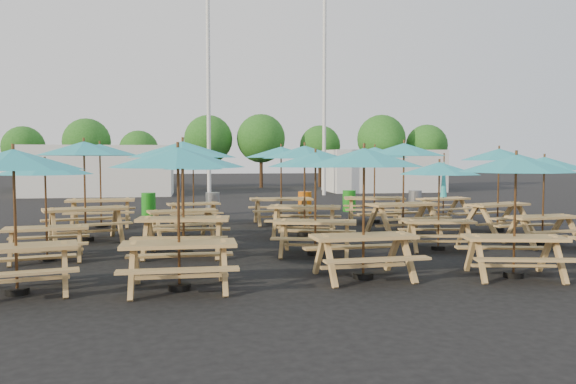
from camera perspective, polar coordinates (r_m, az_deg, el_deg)
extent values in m
plane|color=black|center=(15.36, 0.93, -4.44)|extent=(120.00, 120.00, 0.00)
cube|color=tan|center=(9.70, -25.91, -5.10)|extent=(1.89, 1.08, 0.06)
cube|color=tan|center=(9.10, -26.11, -7.49)|extent=(1.79, 0.64, 0.04)
cube|color=tan|center=(10.39, -25.65, -6.14)|extent=(1.79, 0.64, 0.04)
cylinder|color=black|center=(9.82, -25.80, -9.05)|extent=(0.36, 0.36, 0.10)
cylinder|color=brown|center=(9.65, -25.97, -2.71)|extent=(0.04, 0.04, 2.28)
cone|color=teal|center=(9.60, -26.13, 3.01)|extent=(2.53, 2.53, 0.32)
cube|color=tan|center=(12.60, -23.32, -3.39)|extent=(1.72, 0.89, 0.05)
cube|color=tan|center=(12.04, -23.53, -4.97)|extent=(1.66, 0.48, 0.04)
cube|color=tan|center=(13.23, -23.08, -4.22)|extent=(1.66, 0.48, 0.04)
cylinder|color=black|center=(12.69, -23.26, -6.21)|extent=(0.33, 0.33, 0.09)
cylinder|color=brown|center=(12.57, -23.37, -1.70)|extent=(0.04, 0.04, 2.10)
cone|color=teal|center=(12.52, -23.46, 2.33)|extent=(2.23, 2.23, 0.29)
cube|color=tan|center=(15.11, -19.90, -1.64)|extent=(2.14, 1.37, 0.07)
cube|color=tan|center=(14.42, -19.46, -3.16)|extent=(1.99, 0.90, 0.04)
cube|color=tan|center=(15.87, -20.25, -2.58)|extent=(1.99, 0.90, 0.04)
cylinder|color=black|center=(15.20, -19.84, -4.52)|extent=(0.40, 0.40, 0.11)
cylinder|color=brown|center=(15.08, -19.94, 0.08)|extent=(0.05, 0.05, 2.56)
cone|color=teal|center=(15.06, -20.03, 4.18)|extent=(3.00, 3.00, 0.36)
cube|color=tan|center=(18.09, -18.48, -0.79)|extent=(2.06, 0.93, 0.07)
cube|color=tan|center=(17.39, -18.65, -2.03)|extent=(2.02, 0.43, 0.04)
cube|color=tan|center=(18.85, -18.28, -1.61)|extent=(2.02, 0.43, 0.04)
cylinder|color=black|center=(18.16, -18.43, -3.21)|extent=(0.40, 0.40, 0.11)
cylinder|color=brown|center=(18.07, -18.51, 0.65)|extent=(0.05, 0.05, 2.56)
cone|color=teal|center=(18.05, -18.58, 4.08)|extent=(2.55, 2.55, 0.36)
cube|color=tan|center=(9.17, -11.02, -5.22)|extent=(1.81, 0.71, 0.06)
cube|color=tan|center=(8.57, -11.09, -7.82)|extent=(1.81, 0.26, 0.04)
cube|color=tan|center=(9.88, -10.92, -6.31)|extent=(1.81, 0.26, 0.04)
cylinder|color=black|center=(9.30, -10.97, -9.45)|extent=(0.36, 0.36, 0.10)
cylinder|color=brown|center=(9.12, -11.05, -2.65)|extent=(0.04, 0.04, 2.31)
cone|color=teal|center=(9.07, -11.12, 3.49)|extent=(2.16, 2.16, 0.32)
cube|color=tan|center=(12.33, -10.57, -2.71)|extent=(2.02, 0.95, 0.07)
cube|color=tan|center=(11.66, -10.97, -4.62)|extent=(1.97, 0.47, 0.04)
cube|color=tan|center=(13.07, -10.18, -3.74)|extent=(1.97, 0.47, 0.04)
cylinder|color=black|center=(12.43, -10.53, -6.14)|extent=(0.39, 0.39, 0.11)
cylinder|color=brown|center=(12.29, -10.59, -0.64)|extent=(0.05, 0.05, 2.50)
cone|color=teal|center=(12.26, -10.65, 4.27)|extent=(2.54, 2.54, 0.35)
cube|color=tan|center=(14.96, -10.68, -1.93)|extent=(1.87, 1.07, 0.06)
cube|color=tan|center=(14.36, -10.12, -3.28)|extent=(1.77, 0.64, 0.04)
cube|color=tan|center=(15.62, -11.16, -2.75)|extent=(1.77, 0.64, 0.04)
cylinder|color=black|center=(15.04, -10.65, -4.48)|extent=(0.35, 0.35, 0.10)
cylinder|color=brown|center=(14.93, -10.69, -0.40)|extent=(0.04, 0.04, 2.25)
cone|color=teal|center=(14.89, -10.74, 3.24)|extent=(2.51, 2.51, 0.31)
cube|color=tan|center=(17.99, -9.57, -1.19)|extent=(1.70, 0.90, 0.05)
cube|color=tan|center=(17.44, -9.22, -2.20)|extent=(1.63, 0.51, 0.04)
cube|color=tan|center=(18.60, -9.89, -1.85)|extent=(1.63, 0.51, 0.04)
cylinder|color=black|center=(18.05, -9.55, -3.15)|extent=(0.32, 0.32, 0.09)
cylinder|color=brown|center=(17.97, -9.59, -0.02)|extent=(0.04, 0.04, 2.06)
cone|color=teal|center=(17.93, -9.62, 2.75)|extent=(2.22, 2.22, 0.29)
cube|color=tan|center=(9.95, 7.67, -4.50)|extent=(1.85, 0.81, 0.06)
cube|color=tan|center=(9.38, 9.10, -6.80)|extent=(1.82, 0.36, 0.04)
cube|color=tan|center=(10.61, 6.38, -5.58)|extent=(1.82, 0.36, 0.04)
cylinder|color=black|center=(10.07, 7.64, -8.42)|extent=(0.36, 0.36, 0.10)
cylinder|color=brown|center=(9.90, 7.69, -2.13)|extent=(0.04, 0.04, 2.31)
cone|color=teal|center=(9.85, 7.73, 3.52)|extent=(2.27, 2.27, 0.32)
cube|color=tan|center=(12.24, 2.79, -3.05)|extent=(1.89, 1.15, 0.06)
cube|color=tan|center=(11.64, 2.57, -4.81)|extent=(1.77, 0.73, 0.04)
cube|color=tan|center=(12.92, 2.98, -3.98)|extent=(1.77, 0.73, 0.04)
cylinder|color=black|center=(12.34, 2.78, -6.18)|extent=(0.35, 0.35, 0.10)
cylinder|color=brown|center=(12.20, 2.80, -1.17)|extent=(0.04, 0.04, 2.26)
cone|color=teal|center=(12.16, 2.81, 3.32)|extent=(2.60, 2.60, 0.31)
cube|color=tan|center=(15.12, 1.69, -1.54)|extent=(2.07, 1.27, 0.06)
cube|color=tan|center=(14.45, 1.42, -3.01)|extent=(1.93, 0.81, 0.04)
cube|color=tan|center=(15.86, 1.93, -2.43)|extent=(1.93, 0.81, 0.04)
cylinder|color=black|center=(15.21, 1.68, -4.32)|extent=(0.39, 0.39, 0.11)
cylinder|color=brown|center=(15.09, 1.69, 0.13)|extent=(0.05, 0.05, 2.47)
cone|color=teal|center=(15.07, 1.70, 4.08)|extent=(2.85, 2.85, 0.34)
cube|color=tan|center=(17.91, -0.70, -0.72)|extent=(1.95, 0.76, 0.07)
cube|color=tan|center=(17.23, -0.34, -1.94)|extent=(1.95, 0.28, 0.04)
cube|color=tan|center=(18.64, -1.04, -1.52)|extent=(1.95, 0.28, 0.04)
cylinder|color=black|center=(17.98, -0.70, -3.10)|extent=(0.39, 0.39, 0.11)
cylinder|color=brown|center=(17.88, -0.70, 0.70)|extent=(0.05, 0.05, 2.50)
cone|color=teal|center=(17.86, -0.71, 4.08)|extent=(2.32, 2.32, 0.35)
cube|color=tan|center=(10.73, 22.00, -4.34)|extent=(1.82, 1.01, 0.06)
cube|color=tan|center=(10.19, 23.16, -6.36)|extent=(1.73, 0.59, 0.04)
cube|color=tan|center=(11.36, 20.90, -5.31)|extent=(1.73, 0.59, 0.04)
cylinder|color=black|center=(10.84, 21.92, -7.80)|extent=(0.34, 0.34, 0.10)
cylinder|color=brown|center=(10.68, 22.05, -2.26)|extent=(0.04, 0.04, 2.20)
cone|color=teal|center=(10.63, 22.16, 2.71)|extent=(2.42, 2.42, 0.31)
cube|color=tan|center=(13.38, 15.04, -2.90)|extent=(1.68, 0.87, 0.05)
cube|color=tan|center=(12.86, 15.72, -4.33)|extent=(1.61, 0.47, 0.04)
cube|color=tan|center=(13.98, 14.38, -3.69)|extent=(1.61, 0.47, 0.04)
cylinder|color=black|center=(13.47, 15.00, -5.50)|extent=(0.32, 0.32, 0.09)
cylinder|color=brown|center=(13.35, 15.06, -1.35)|extent=(0.04, 0.04, 2.04)
cone|color=teal|center=(13.31, 15.12, 2.35)|extent=(2.17, 2.17, 0.28)
cube|color=tan|center=(16.01, 11.63, -1.23)|extent=(2.11, 1.14, 0.07)
cube|color=tan|center=(15.43, 13.05, -2.63)|extent=(2.01, 0.65, 0.04)
cube|color=tan|center=(16.66, 10.28, -2.14)|extent=(2.01, 0.65, 0.04)
cylinder|color=black|center=(16.09, 11.59, -3.95)|extent=(0.40, 0.40, 0.11)
cylinder|color=brown|center=(15.98, 11.65, 0.39)|extent=(0.05, 0.05, 2.55)
cone|color=teal|center=(15.96, 11.70, 4.25)|extent=(2.77, 2.77, 0.35)
cube|color=tan|center=(18.51, 8.76, -0.63)|extent=(2.07, 1.17, 0.06)
cube|color=tan|center=(17.82, 8.97, -1.80)|extent=(1.96, 0.70, 0.04)
cube|color=tan|center=(19.24, 8.55, -1.41)|extent=(1.96, 0.70, 0.04)
cylinder|color=black|center=(18.57, 8.74, -2.93)|extent=(0.39, 0.39, 0.11)
cylinder|color=brown|center=(18.48, 8.78, 0.74)|extent=(0.05, 0.05, 2.49)
cone|color=teal|center=(18.46, 8.81, 4.00)|extent=(2.76, 2.76, 0.35)
cube|color=tan|center=(14.85, 24.47, -2.33)|extent=(1.76, 0.85, 0.06)
cube|color=tan|center=(14.42, 26.05, -3.62)|extent=(1.71, 0.43, 0.04)
cube|color=tan|center=(15.36, 22.93, -3.13)|extent=(1.71, 0.43, 0.04)
cylinder|color=black|center=(14.93, 24.40, -4.80)|extent=(0.34, 0.34, 0.09)
cylinder|color=brown|center=(14.82, 24.51, -0.84)|extent=(0.04, 0.04, 2.16)
cone|color=teal|center=(14.79, 24.60, 2.69)|extent=(2.23, 2.23, 0.30)
cube|color=tan|center=(17.24, 20.54, -1.21)|extent=(2.01, 1.27, 0.06)
cube|color=tan|center=(16.82, 22.26, -2.40)|extent=(1.87, 0.83, 0.04)
cube|color=tan|center=(17.74, 18.87, -2.03)|extent=(1.87, 0.83, 0.04)
cylinder|color=black|center=(17.32, 20.49, -3.59)|extent=(0.38, 0.38, 0.10)
cylinder|color=brown|center=(17.22, 20.57, 0.21)|extent=(0.05, 0.05, 2.40)
cone|color=teal|center=(17.19, 20.65, 3.59)|extent=(2.81, 2.81, 0.33)
cube|color=tan|center=(19.63, 15.51, -0.68)|extent=(1.91, 1.16, 0.06)
cube|color=tan|center=(19.17, 16.78, -1.66)|extent=(1.78, 0.74, 0.04)
cube|color=tan|center=(20.15, 14.27, -1.37)|extent=(1.78, 0.74, 0.04)
cylinder|color=black|center=(19.69, 15.47, -2.66)|extent=(0.36, 0.36, 0.10)
cylinder|color=brown|center=(19.61, 15.53, 0.51)|extent=(0.04, 0.04, 2.28)
cone|color=teal|center=(19.59, 15.54, 1.67)|extent=(0.22, 0.22, 1.49)
cylinder|color=#1A8117|center=(21.33, -13.98, -1.19)|extent=(0.52, 0.52, 0.83)
cylinder|color=gray|center=(21.01, -7.65, -1.18)|extent=(0.52, 0.52, 0.83)
cylinder|color=#C35A0B|center=(21.39, 1.72, -1.07)|extent=(0.52, 0.52, 0.83)
cylinder|color=#1A8117|center=(22.34, 6.24, -0.89)|extent=(0.52, 0.52, 0.83)
cylinder|color=gray|center=(22.80, 12.78, -0.87)|extent=(0.52, 0.52, 0.83)
cylinder|color=silver|center=(29.23, -8.09, 11.10)|extent=(0.20, 0.20, 12.00)
cylinder|color=silver|center=(32.04, 3.71, 10.46)|extent=(0.20, 0.20, 12.00)
cube|color=silver|center=(33.39, -18.56, 2.09)|extent=(8.00, 4.00, 2.80)
cube|color=silver|center=(35.95, 9.59, 2.16)|extent=(7.00, 4.00, 2.60)
cylinder|color=#382314|center=(41.79, -25.23, 1.59)|extent=(0.24, 0.24, 1.92)
sphere|color=#1E5919|center=(41.78, -25.29, 4.16)|extent=(2.80, 2.80, 2.80)
cylinder|color=#382314|center=(39.50, -19.71, 1.78)|extent=(0.24, 0.24, 2.14)
sphere|color=#1E5919|center=(39.50, -19.77, 4.81)|extent=(3.11, 3.11, 3.11)
cylinder|color=#382314|center=(38.81, -14.88, 1.58)|extent=(0.24, 0.24, 1.78)
sphere|color=#1E5919|center=(38.79, -14.92, 4.15)|extent=(2.59, 2.59, 2.59)
cylinder|color=#382314|center=(39.70, -8.06, 2.09)|extent=(0.24, 0.24, 2.31)
sphere|color=#1E5919|center=(39.71, -8.09, 5.34)|extent=(3.36, 3.36, 3.36)
cylinder|color=#382314|center=(39.51, -2.74, 2.14)|extent=(0.24, 0.24, 2.35)
sphere|color=#1E5919|center=(39.52, -2.75, 5.46)|extent=(3.41, 3.41, 3.41)
cylinder|color=#382314|center=(40.66, 3.26, 1.94)|extent=(0.24, 0.24, 2.02)
sphere|color=#1E5919|center=(40.65, 3.27, 4.72)|extent=(2.94, 2.94, 2.94)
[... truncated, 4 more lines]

